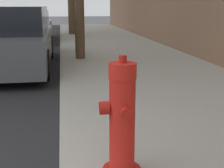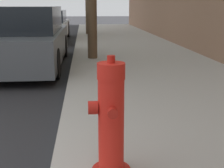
% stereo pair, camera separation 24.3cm
% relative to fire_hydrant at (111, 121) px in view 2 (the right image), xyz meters
% --- Properties ---
extents(fire_hydrant, '(0.33, 0.32, 0.95)m').
position_rel_fire_hydrant_xyz_m(fire_hydrant, '(0.00, 0.00, 0.00)').
color(fire_hydrant, red).
rests_on(fire_hydrant, sidewalk_slab).
extents(parked_car_near, '(1.88, 4.50, 1.41)m').
position_rel_fire_hydrant_xyz_m(parked_car_near, '(-1.63, 5.29, 0.10)').
color(parked_car_near, '#4C5156').
rests_on(parked_car_near, ground_plane).
extents(parked_car_mid, '(1.82, 4.53, 1.24)m').
position_rel_fire_hydrant_xyz_m(parked_car_mid, '(-1.78, 11.11, 0.04)').
color(parked_car_mid, silver).
rests_on(parked_car_mid, ground_plane).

